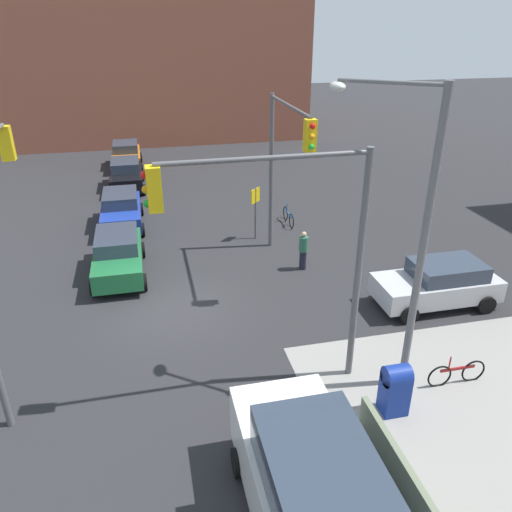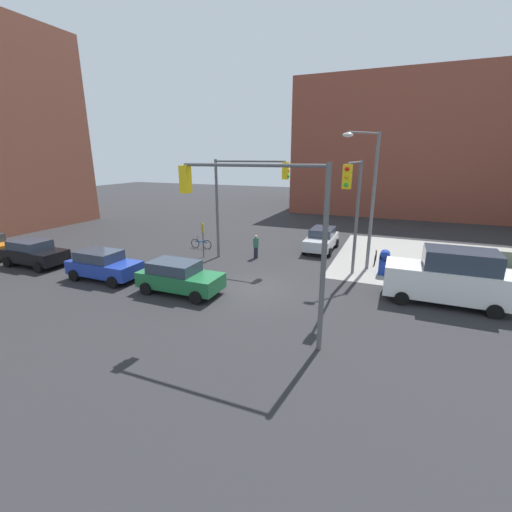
{
  "view_description": "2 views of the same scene",
  "coord_description": "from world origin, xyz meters",
  "px_view_note": "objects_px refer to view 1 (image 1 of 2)",
  "views": [
    {
      "loc": [
        15.02,
        -0.62,
        9.23
      ],
      "look_at": [
        0.3,
        2.75,
        1.91
      ],
      "focal_mm": 35.0,
      "sensor_mm": 36.0,
      "label": 1
    },
    {
      "loc": [
        6.61,
        -15.44,
        6.66
      ],
      "look_at": [
        -0.21,
        0.94,
        1.49
      ],
      "focal_mm": 24.0,
      "sensor_mm": 36.0,
      "label": 2
    }
  ],
  "objects_px": {
    "coupe_black": "(126,174)",
    "sedan_green": "(118,254)",
    "pedestrian_crossing": "(303,250)",
    "traffic_signal_ne_corner": "(284,230)",
    "mailbox_blue": "(395,388)",
    "sedan_silver": "(439,283)",
    "bicycle_leaning_on_fence": "(456,373)",
    "street_lamp_corner": "(411,223)",
    "van_white_delivery": "(314,498)",
    "traffic_signal_nw_corner": "(285,153)",
    "hatchback_blue": "(121,210)",
    "bicycle_at_crosswalk": "(288,217)",
    "sedan_orange": "(126,155)"
  },
  "relations": [
    {
      "from": "sedan_orange",
      "to": "pedestrian_crossing",
      "type": "distance_m",
      "value": 18.25
    },
    {
      "from": "coupe_black",
      "to": "sedan_silver",
      "type": "xyz_separation_m",
      "value": [
        15.91,
        10.66,
        0.0
      ]
    },
    {
      "from": "street_lamp_corner",
      "to": "sedan_silver",
      "type": "bearing_deg",
      "value": 133.93
    },
    {
      "from": "sedan_green",
      "to": "van_white_delivery",
      "type": "xyz_separation_m",
      "value": [
        12.37,
        3.76,
        0.44
      ]
    },
    {
      "from": "sedan_orange",
      "to": "bicycle_at_crosswalk",
      "type": "height_order",
      "value": "sedan_orange"
    },
    {
      "from": "sedan_silver",
      "to": "bicycle_leaning_on_fence",
      "type": "distance_m",
      "value": 4.33
    },
    {
      "from": "mailbox_blue",
      "to": "pedestrian_crossing",
      "type": "height_order",
      "value": "pedestrian_crossing"
    },
    {
      "from": "van_white_delivery",
      "to": "sedan_silver",
      "type": "bearing_deg",
      "value": 136.35
    },
    {
      "from": "bicycle_at_crosswalk",
      "to": "sedan_silver",
      "type": "bearing_deg",
      "value": 19.14
    },
    {
      "from": "mailbox_blue",
      "to": "traffic_signal_nw_corner",
      "type": "bearing_deg",
      "value": -176.74
    },
    {
      "from": "coupe_black",
      "to": "bicycle_leaning_on_fence",
      "type": "distance_m",
      "value": 21.76
    },
    {
      "from": "mailbox_blue",
      "to": "coupe_black",
      "type": "height_order",
      "value": "coupe_black"
    },
    {
      "from": "sedan_green",
      "to": "pedestrian_crossing",
      "type": "xyz_separation_m",
      "value": [
        1.22,
        7.16,
        -0.01
      ]
    },
    {
      "from": "sedan_orange",
      "to": "sedan_silver",
      "type": "xyz_separation_m",
      "value": [
        20.55,
        10.68,
        0.0
      ]
    },
    {
      "from": "van_white_delivery",
      "to": "street_lamp_corner",
      "type": "bearing_deg",
      "value": 138.42
    },
    {
      "from": "mailbox_blue",
      "to": "hatchback_blue",
      "type": "height_order",
      "value": "hatchback_blue"
    },
    {
      "from": "coupe_black",
      "to": "bicycle_at_crosswalk",
      "type": "bearing_deg",
      "value": 46.03
    },
    {
      "from": "street_lamp_corner",
      "to": "bicycle_at_crosswalk",
      "type": "height_order",
      "value": "street_lamp_corner"
    },
    {
      "from": "mailbox_blue",
      "to": "pedestrian_crossing",
      "type": "distance_m",
      "value": 8.2
    },
    {
      "from": "van_white_delivery",
      "to": "bicycle_leaning_on_fence",
      "type": "xyz_separation_m",
      "value": [
        -3.55,
        5.4,
        -0.93
      ]
    },
    {
      "from": "traffic_signal_ne_corner",
      "to": "sedan_silver",
      "type": "relative_size",
      "value": 1.53
    },
    {
      "from": "traffic_signal_ne_corner",
      "to": "sedan_green",
      "type": "xyz_separation_m",
      "value": [
        -7.72,
        -4.44,
        -3.78
      ]
    },
    {
      "from": "mailbox_blue",
      "to": "van_white_delivery",
      "type": "distance_m",
      "value": 4.39
    },
    {
      "from": "traffic_signal_nw_corner",
      "to": "sedan_orange",
      "type": "bearing_deg",
      "value": -159.05
    },
    {
      "from": "van_white_delivery",
      "to": "bicycle_leaning_on_fence",
      "type": "relative_size",
      "value": 3.09
    },
    {
      "from": "sedan_orange",
      "to": "sedan_green",
      "type": "relative_size",
      "value": 0.92
    },
    {
      "from": "traffic_signal_nw_corner",
      "to": "pedestrian_crossing",
      "type": "height_order",
      "value": "traffic_signal_nw_corner"
    },
    {
      "from": "traffic_signal_ne_corner",
      "to": "street_lamp_corner",
      "type": "bearing_deg",
      "value": 80.99
    },
    {
      "from": "pedestrian_crossing",
      "to": "traffic_signal_ne_corner",
      "type": "bearing_deg",
      "value": -107.71
    },
    {
      "from": "street_lamp_corner",
      "to": "mailbox_blue",
      "type": "relative_size",
      "value": 5.59
    },
    {
      "from": "sedan_silver",
      "to": "bicycle_leaning_on_fence",
      "type": "bearing_deg",
      "value": -23.92
    },
    {
      "from": "mailbox_blue",
      "to": "sedan_silver",
      "type": "distance_m",
      "value": 6.01
    },
    {
      "from": "hatchback_blue",
      "to": "pedestrian_crossing",
      "type": "xyz_separation_m",
      "value": [
        6.29,
        7.11,
        -0.01
      ]
    },
    {
      "from": "traffic_signal_ne_corner",
      "to": "street_lamp_corner",
      "type": "xyz_separation_m",
      "value": [
        0.48,
        3.03,
        0.08
      ]
    },
    {
      "from": "sedan_orange",
      "to": "traffic_signal_ne_corner",
      "type": "bearing_deg",
      "value": 10.21
    },
    {
      "from": "traffic_signal_nw_corner",
      "to": "pedestrian_crossing",
      "type": "bearing_deg",
      "value": 49.93
    },
    {
      "from": "traffic_signal_ne_corner",
      "to": "bicycle_leaning_on_fence",
      "type": "xyz_separation_m",
      "value": [
        1.1,
        4.72,
        -4.28
      ]
    },
    {
      "from": "mailbox_blue",
      "to": "sedan_silver",
      "type": "relative_size",
      "value": 0.34
    },
    {
      "from": "bicycle_at_crosswalk",
      "to": "hatchback_blue",
      "type": "bearing_deg",
      "value": -100.64
    },
    {
      "from": "sedan_orange",
      "to": "sedan_silver",
      "type": "bearing_deg",
      "value": 27.46
    },
    {
      "from": "van_white_delivery",
      "to": "traffic_signal_nw_corner",
      "type": "bearing_deg",
      "value": 167.05
    },
    {
      "from": "traffic_signal_nw_corner",
      "to": "bicycle_at_crosswalk",
      "type": "bearing_deg",
      "value": 160.41
    },
    {
      "from": "sedan_orange",
      "to": "bicycle_at_crosswalk",
      "type": "distance_m",
      "value": 14.35
    },
    {
      "from": "mailbox_blue",
      "to": "traffic_signal_ne_corner",
      "type": "bearing_deg",
      "value": -123.97
    },
    {
      "from": "van_white_delivery",
      "to": "traffic_signal_ne_corner",
      "type": "bearing_deg",
      "value": 171.73
    },
    {
      "from": "coupe_black",
      "to": "sedan_green",
      "type": "distance_m",
      "value": 11.03
    },
    {
      "from": "sedan_silver",
      "to": "bicycle_at_crosswalk",
      "type": "bearing_deg",
      "value": -160.86
    },
    {
      "from": "street_lamp_corner",
      "to": "bicycle_leaning_on_fence",
      "type": "xyz_separation_m",
      "value": [
        0.62,
        1.69,
        -4.35
      ]
    },
    {
      "from": "traffic_signal_nw_corner",
      "to": "hatchback_blue",
      "type": "bearing_deg",
      "value": -131.65
    },
    {
      "from": "bicycle_at_crosswalk",
      "to": "bicycle_leaning_on_fence",
      "type": "bearing_deg",
      "value": 5.51
    }
  ]
}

